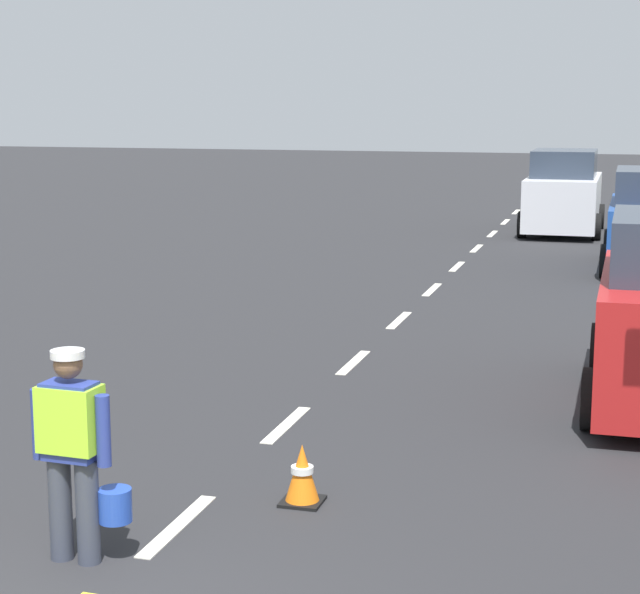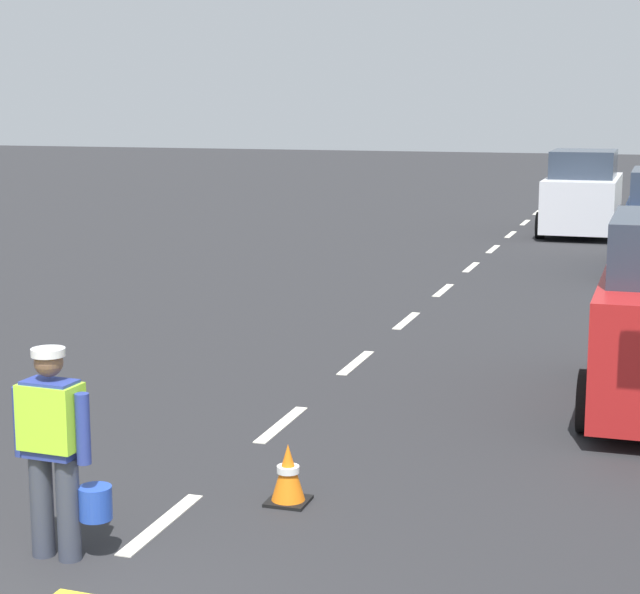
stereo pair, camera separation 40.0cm
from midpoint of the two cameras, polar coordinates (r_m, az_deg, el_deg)
name	(u,v)px [view 1 (the left image)]	position (r m, az deg, el deg)	size (l,w,h in m)	color
ground_plane	(478,247)	(26.76, 7.80, 2.59)	(96.00, 96.00, 0.00)	#28282B
lane_center_line	(499,228)	(30.90, 8.92, 3.58)	(0.14, 46.40, 0.01)	silver
road_worker	(75,445)	(8.65, -13.93, -7.47)	(0.77, 0.37, 1.67)	#383D4C
traffic_cone_near	(302,474)	(9.78, -2.12, -9.19)	(0.36, 0.36, 0.54)	black
car_outgoing_far	(563,195)	(29.89, 12.16, 5.23)	(2.08, 4.23, 2.21)	silver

